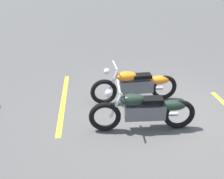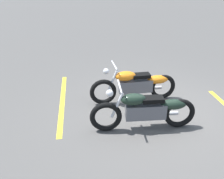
# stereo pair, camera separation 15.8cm
# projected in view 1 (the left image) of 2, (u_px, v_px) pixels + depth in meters

# --- Properties ---
(ground_plane) EXTENTS (60.00, 60.00, 0.00)m
(ground_plane) POSITION_uv_depth(u_px,v_px,m) (158.00, 114.00, 5.89)
(ground_plane) COLOR #514F4C
(motorcycle_bright_foreground) EXTENTS (2.23, 0.66, 1.04)m
(motorcycle_bright_foreground) POSITION_uv_depth(u_px,v_px,m) (137.00, 85.00, 6.24)
(motorcycle_bright_foreground) COLOR black
(motorcycle_bright_foreground) RESTS_ON ground
(motorcycle_dark_foreground) EXTENTS (2.23, 0.62, 1.04)m
(motorcycle_dark_foreground) POSITION_uv_depth(u_px,v_px,m) (145.00, 110.00, 5.13)
(motorcycle_dark_foreground) COLOR black
(motorcycle_dark_foreground) RESTS_ON ground
(parking_stripe_mid) EXTENTS (0.35, 3.20, 0.01)m
(parking_stripe_mid) POSITION_uv_depth(u_px,v_px,m) (63.00, 100.00, 6.47)
(parking_stripe_mid) COLOR yellow
(parking_stripe_mid) RESTS_ON ground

